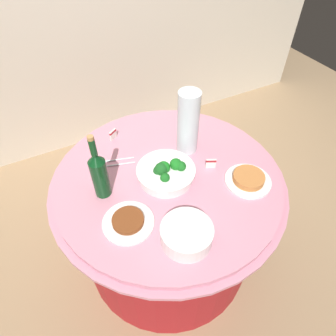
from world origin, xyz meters
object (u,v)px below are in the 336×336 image
Objects in this scene: food_plate_peanuts at (248,179)px; food_plate_stir_fry at (128,222)px; plate_stack at (187,234)px; label_placard_mid at (185,126)px; serving_tongs at (117,162)px; label_placard_front at (211,163)px; decorative_fruit_vase at (188,124)px; label_placard_rear at (113,134)px; broccoli_bowl at (166,172)px; wine_bottle at (99,173)px.

food_plate_stir_fry is (-0.59, 0.04, -0.01)m from food_plate_peanuts.
plate_stack reaches higher than label_placard_mid.
plate_stack is 0.70m from label_placard_mid.
label_placard_front is (0.40, -0.24, 0.03)m from serving_tongs.
decorative_fruit_vase reaches higher than label_placard_rear.
serving_tongs is at bearing 129.80° from broccoli_bowl.
broccoli_bowl is at bearing 149.46° from food_plate_peanuts.
label_placard_rear is (-0.12, 0.40, -0.01)m from broccoli_bowl.
serving_tongs is at bearing 51.51° from wine_bottle.
plate_stack is at bearing -60.73° from wine_bottle.
food_plate_stir_fry is at bearing 175.98° from food_plate_peanuts.
decorative_fruit_vase is 0.40m from food_plate_peanuts.
label_placard_front is (0.04, -0.18, -0.13)m from decorative_fruit_vase.
wine_bottle is at bearing -169.60° from decorative_fruit_vase.
label_placard_mid is at bearing 61.16° from plate_stack.
decorative_fruit_vase is at bearing -114.95° from label_placard_mid.
label_placard_mid reaches higher than serving_tongs.
label_placard_front is at bearing -78.83° from decorative_fruit_vase.
serving_tongs is (0.12, 0.16, -0.12)m from wine_bottle.
food_plate_peanuts is at bearing 18.22° from plate_stack.
label_placard_rear is (-0.38, 0.12, 0.00)m from label_placard_mid.
food_plate_peanuts is at bearing -52.26° from label_placard_rear.
label_placard_mid is (0.34, 0.62, -0.01)m from plate_stack.
label_placard_rear is at bearing 76.43° from food_plate_stir_fry.
food_plate_stir_fry is 4.00× the size of label_placard_rear.
serving_tongs is 3.03× the size of label_placard_rear.
broccoli_bowl is 0.35m from plate_stack.
wine_bottle is at bearing -157.70° from label_placard_mid.
label_placard_rear is (-0.46, 0.60, 0.01)m from food_plate_peanuts.
broccoli_bowl reaches higher than food_plate_stir_fry.
plate_stack reaches higher than food_plate_stir_fry.
food_plate_peanuts is 0.19m from label_placard_front.
plate_stack is at bearing -118.84° from label_placard_mid.
serving_tongs is 0.44m from label_placard_mid.
decorative_fruit_vase reaches higher than food_plate_stir_fry.
decorative_fruit_vase is 0.56m from food_plate_stir_fry.
broccoli_bowl is 0.83× the size of wine_bottle.
food_plate_stir_fry is 0.50m from label_placard_front.
plate_stack is 0.44m from food_plate_peanuts.
label_placard_mid is (0.06, 0.14, -0.13)m from decorative_fruit_vase.
decorative_fruit_vase is at bearing 101.17° from label_placard_front.
broccoli_bowl is 5.09× the size of label_placard_rear.
serving_tongs is at bearing 148.80° from label_placard_front.
broccoli_bowl is 5.09× the size of label_placard_mid.
wine_bottle is 6.11× the size of label_placard_mid.
label_placard_rear is (0.13, 0.55, 0.02)m from food_plate_stir_fry.
serving_tongs is 0.20m from label_placard_rear.
broccoli_bowl is 0.27m from serving_tongs.
serving_tongs is (-0.09, 0.54, -0.04)m from plate_stack.
plate_stack reaches higher than label_placard_front.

